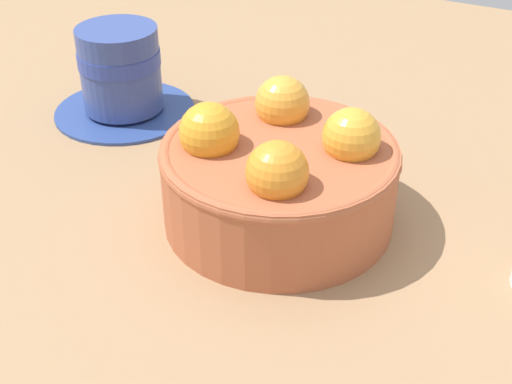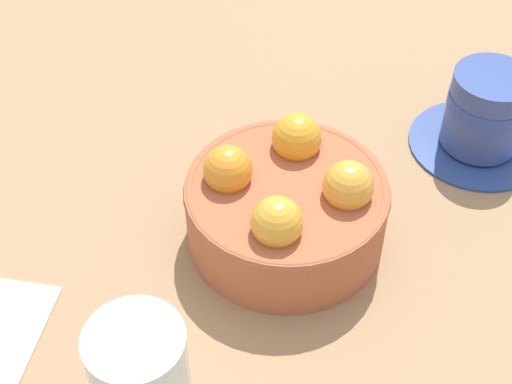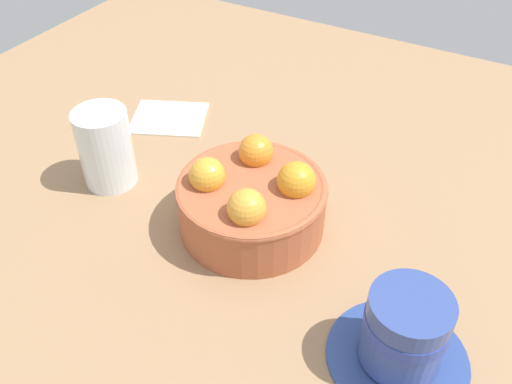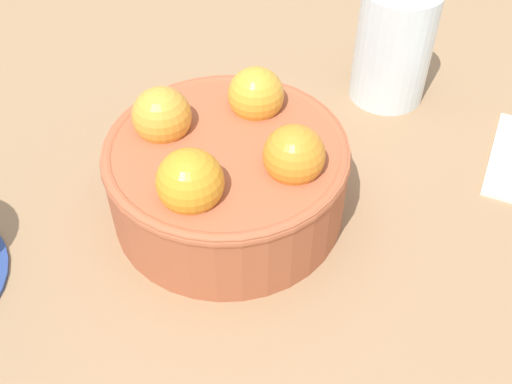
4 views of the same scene
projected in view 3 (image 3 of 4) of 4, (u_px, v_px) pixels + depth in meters
The scene contains 5 objects.
ground_plane at pixel (252, 238), 65.61cm from camera, with size 119.58×110.61×4.27cm, color #997551.
terracotta_bowl at pixel (252, 200), 61.69cm from camera, with size 16.82×16.82×9.16cm.
coffee_cup at pixel (404, 333), 48.33cm from camera, with size 13.05×13.05×8.25cm.
water_glass at pixel (106, 148), 67.28cm from camera, with size 6.54×6.54×10.01cm, color silver.
folded_napkin at pixel (169, 117), 81.03cm from camera, with size 10.52×8.96×0.60cm, color white.
Camera 3 is at (23.08, -40.12, 44.69)cm, focal length 38.80 mm.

